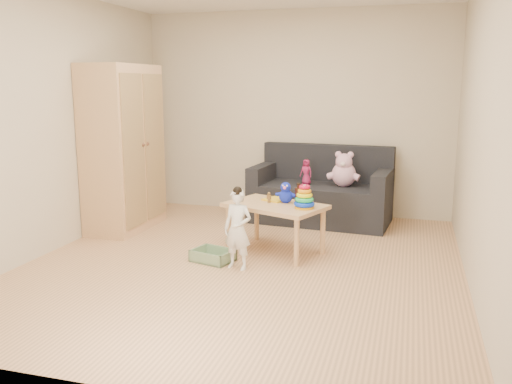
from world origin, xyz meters
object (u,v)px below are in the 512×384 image
(wardrobe, at_px, (123,148))
(toddler, at_px, (238,230))
(play_table, at_px, (275,228))
(sofa, at_px, (320,203))

(wardrobe, bearing_deg, toddler, -30.61)
(play_table, relative_size, toddler, 1.30)
(toddler, bearing_deg, wardrobe, 159.66)
(play_table, distance_m, toddler, 0.62)
(sofa, relative_size, play_table, 1.75)
(play_table, bearing_deg, sofa, 80.23)
(sofa, bearing_deg, toddler, -97.75)
(sofa, bearing_deg, play_table, -94.68)
(play_table, xyz_separation_m, toddler, (-0.21, -0.58, 0.12))
(wardrobe, height_order, play_table, wardrobe)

